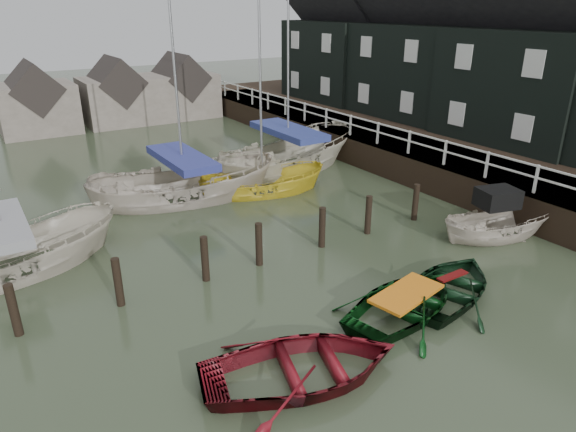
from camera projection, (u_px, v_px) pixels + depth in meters
ground at (350, 296)px, 14.27m from camera, size 120.00×120.00×0.00m
pier at (372, 146)px, 26.50m from camera, size 3.04×32.00×2.70m
land_strip at (444, 145)px, 29.52m from camera, size 14.00×38.00×1.50m
quay_houses at (477, 43)px, 26.30m from camera, size 6.52×28.14×10.01m
mooring_pilings at (262, 250)px, 15.86m from camera, size 13.72×0.22×1.80m
far_sheds at (115, 96)px, 34.20m from camera, size 14.00×4.08×4.39m
rowboat_red at (303, 379)px, 11.13m from camera, size 5.11×4.24×0.91m
rowboat_green at (405, 312)px, 13.53m from camera, size 4.50×3.62×0.83m
rowboat_dkgreen at (450, 295)px, 14.34m from camera, size 4.62×3.96×0.81m
motorboat at (496, 234)px, 17.88m from camera, size 4.52×2.67×2.54m
sailboat_a at (11, 271)px, 15.48m from camera, size 7.12×3.65×12.19m
sailboat_b at (185, 197)px, 21.39m from camera, size 8.16×4.49×12.05m
sailboat_c at (263, 192)px, 22.12m from camera, size 5.78×3.55×9.33m
sailboat_d at (288, 168)px, 25.28m from camera, size 8.84×4.74×13.84m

